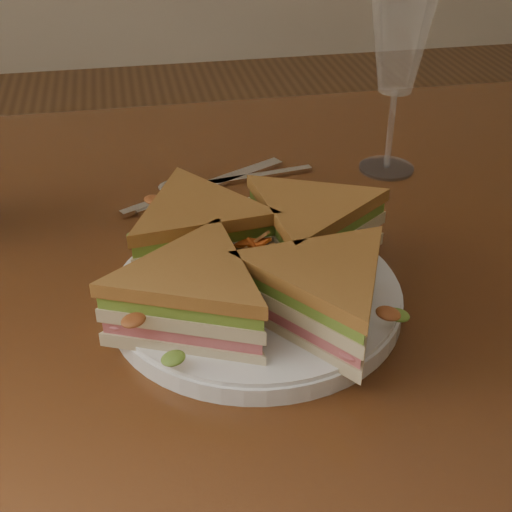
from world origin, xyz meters
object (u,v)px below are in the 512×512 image
(table, at_px, (275,320))
(knife, at_px, (200,189))
(spoon, at_px, (199,184))
(wine_glass, at_px, (399,50))
(sandwich_wedges, at_px, (256,261))
(plate, at_px, (256,297))

(table, xyz_separation_m, knife, (-0.06, 0.12, 0.10))
(spoon, bearing_deg, table, -73.84)
(table, distance_m, knife, 0.17)
(wine_glass, bearing_deg, sandwich_wedges, -130.85)
(spoon, height_order, wine_glass, wine_glass)
(table, height_order, sandwich_wedges, sandwich_wedges)
(plate, relative_size, spoon, 1.36)
(knife, bearing_deg, spoon, 65.64)
(plate, distance_m, knife, 0.22)
(table, distance_m, sandwich_wedges, 0.18)
(table, distance_m, plate, 0.15)
(plate, xyz_separation_m, sandwich_wedges, (0.00, -0.00, 0.04))
(knife, relative_size, wine_glass, 0.99)
(plate, relative_size, wine_glass, 1.26)
(table, height_order, plate, plate)
(sandwich_wedges, xyz_separation_m, knife, (-0.02, 0.22, -0.04))
(knife, xyz_separation_m, wine_glass, (0.22, 0.01, 0.14))
(spoon, bearing_deg, knife, -95.55)
(table, xyz_separation_m, sandwich_wedges, (-0.04, -0.10, 0.14))
(wine_glass, bearing_deg, knife, -176.98)
(knife, distance_m, wine_glass, 0.26)
(sandwich_wedges, distance_m, wine_glass, 0.33)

